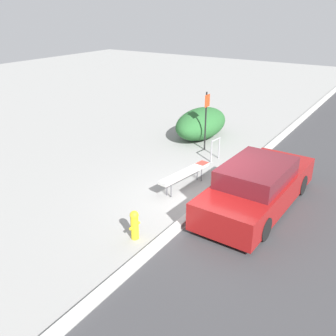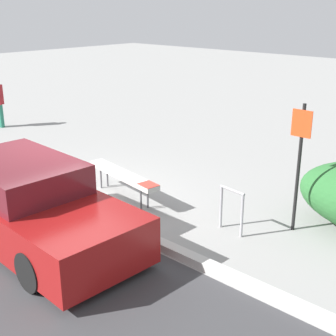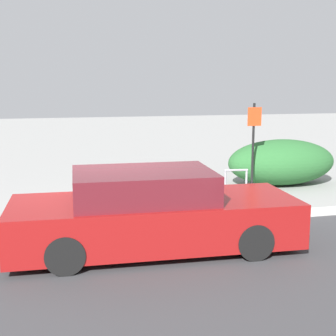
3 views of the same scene
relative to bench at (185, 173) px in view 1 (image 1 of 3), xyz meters
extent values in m
plane|color=gray|center=(-0.51, -1.03, -0.50)|extent=(60.00, 60.00, 0.00)
cube|color=#B7B7B2|center=(-0.51, -1.03, -0.43)|extent=(60.00, 0.20, 0.13)
cylinder|color=#515156|center=(-0.77, 0.03, -0.27)|extent=(0.04, 0.04, 0.45)
cylinder|color=#515156|center=(0.72, -0.19, -0.27)|extent=(0.04, 0.04, 0.45)
cylinder|color=#515156|center=(-0.74, 0.19, -0.27)|extent=(0.04, 0.04, 0.45)
cylinder|color=#515156|center=(0.74, -0.03, -0.27)|extent=(0.04, 0.04, 0.45)
cube|color=silver|center=(-0.01, 0.00, 0.01)|extent=(2.17, 0.61, 0.10)
cube|color=red|center=(0.87, -0.13, 0.06)|extent=(0.40, 0.34, 0.01)
cylinder|color=#99999E|center=(2.32, 0.27, -0.10)|extent=(0.05, 0.05, 0.80)
cylinder|color=#99999E|center=(2.82, 0.20, -0.10)|extent=(0.05, 0.05, 0.80)
cylinder|color=#99999E|center=(2.57, 0.24, 0.30)|extent=(0.55, 0.12, 0.05)
cylinder|color=black|center=(3.34, 1.08, 0.65)|extent=(0.06, 0.06, 2.30)
cube|color=red|center=(3.34, 1.04, 1.47)|extent=(0.36, 0.02, 0.46)
cylinder|color=gold|center=(-3.07, -0.39, -0.20)|extent=(0.20, 0.20, 0.60)
sphere|color=gold|center=(-3.07, -0.39, 0.16)|extent=(0.22, 0.22, 0.22)
cylinder|color=gold|center=(-3.21, -0.39, -0.14)|extent=(0.08, 0.07, 0.07)
cylinder|color=gold|center=(-2.93, -0.39, -0.14)|extent=(0.08, 0.07, 0.07)
ellipsoid|color=#28602D|center=(4.58, 1.92, 0.13)|extent=(3.07, 1.75, 1.26)
cylinder|color=black|center=(1.61, -1.56, -0.20)|extent=(0.61, 0.20, 0.60)
cylinder|color=black|center=(1.55, -3.15, -0.20)|extent=(0.61, 0.20, 0.60)
cylinder|color=black|center=(-1.34, -1.45, -0.20)|extent=(0.61, 0.20, 0.60)
cylinder|color=black|center=(-1.40, -3.05, -0.20)|extent=(0.61, 0.20, 0.60)
cube|color=maroon|center=(0.11, -2.30, 0.01)|extent=(4.83, 1.91, 0.74)
cube|color=#59171F|center=(-0.09, -2.29, 0.61)|extent=(2.34, 1.65, 0.52)
camera|label=1|loc=(-9.14, -5.30, 4.77)|focal=40.00mm
camera|label=2|loc=(6.85, -6.04, 3.34)|focal=50.00mm
camera|label=3|loc=(-1.45, -9.75, 2.30)|focal=50.00mm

